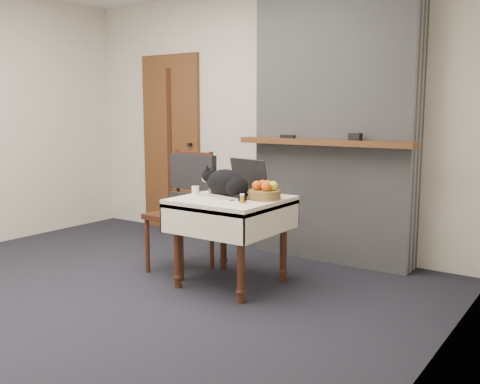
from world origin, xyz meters
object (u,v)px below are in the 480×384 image
object	(u,v)px
cream_jar	(195,191)
pill_bottle	(242,198)
laptop	(240,187)
chair	(187,194)
cat	(227,184)
fruit_basket	(265,192)
side_table	(231,212)
door	(171,143)

from	to	relation	value
cream_jar	pill_bottle	xyz separation A→B (m)	(0.53, -0.11, 0.00)
laptop	chair	world-z (taller)	chair
cat	pill_bottle	size ratio (longest dim) A/B	7.40
laptop	fruit_basket	world-z (taller)	laptop
pill_bottle	laptop	bearing A→B (deg)	127.02
pill_bottle	chair	distance (m)	0.85
laptop	chair	size ratio (longest dim) A/B	0.44
side_table	cat	distance (m)	0.22
fruit_basket	chair	size ratio (longest dim) A/B	0.24
door	cream_jar	distance (m)	1.99
side_table	laptop	world-z (taller)	laptop
cream_jar	chair	size ratio (longest dim) A/B	0.07
door	cat	distance (m)	2.17
cream_jar	fruit_basket	distance (m)	0.59
laptop	cream_jar	xyz separation A→B (m)	(-0.32, -0.17, -0.04)
door	cat	xyz separation A→B (m)	(1.73, -1.28, -0.19)
door	laptop	size ratio (longest dim) A/B	4.40
fruit_basket	chair	distance (m)	0.83
fruit_basket	chair	bearing A→B (deg)	176.01
side_table	fruit_basket	bearing A→B (deg)	19.90
pill_bottle	fruit_basket	world-z (taller)	fruit_basket
door	cat	bearing A→B (deg)	-36.48
door	cream_jar	bearing A→B (deg)	-42.41
cat	cream_jar	bearing A→B (deg)	-167.78
door	chair	world-z (taller)	door
cat	door	bearing A→B (deg)	146.75
chair	cat	bearing A→B (deg)	-14.30
laptop	cat	bearing A→B (deg)	-97.06
door	chair	distance (m)	1.68
side_table	pill_bottle	world-z (taller)	pill_bottle
door	cat	world-z (taller)	door
cat	chair	distance (m)	0.58
cat	fruit_basket	world-z (taller)	cat
fruit_basket	cat	bearing A→B (deg)	-162.05
door	chair	xyz separation A→B (m)	(1.20, -1.13, -0.34)
pill_bottle	cat	bearing A→B (deg)	148.72
laptop	side_table	bearing A→B (deg)	-79.78
laptop	cream_jar	distance (m)	0.37
door	side_table	xyz separation A→B (m)	(1.77, -1.28, -0.41)
laptop	cream_jar	bearing A→B (deg)	-140.34
door	cream_jar	world-z (taller)	door
side_table	chair	xyz separation A→B (m)	(-0.58, 0.15, 0.07)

